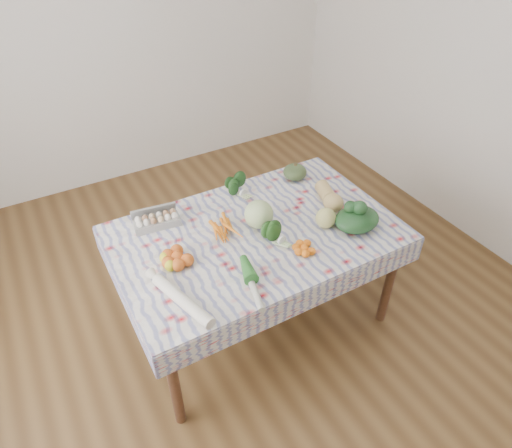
% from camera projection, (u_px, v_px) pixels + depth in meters
% --- Properties ---
extents(ground, '(4.50, 4.50, 0.00)m').
position_uv_depth(ground, '(256.00, 316.00, 3.17)').
color(ground, brown).
rests_on(ground, ground).
extents(wall_back, '(4.00, 0.04, 2.80)m').
position_uv_depth(wall_back, '(124.00, 26.00, 3.83)').
color(wall_back, white).
rests_on(wall_back, ground).
extents(dining_table, '(1.60, 1.00, 0.75)m').
position_uv_depth(dining_table, '(256.00, 242.00, 2.75)').
color(dining_table, brown).
rests_on(dining_table, ground).
extents(tablecloth, '(1.66, 1.06, 0.01)m').
position_uv_depth(tablecloth, '(256.00, 232.00, 2.70)').
color(tablecloth, silver).
rests_on(tablecloth, dining_table).
extents(egg_carton, '(0.29, 0.14, 0.07)m').
position_uv_depth(egg_carton, '(157.00, 221.00, 2.72)').
color(egg_carton, '#989894').
rests_on(egg_carton, tablecloth).
extents(carrot_bunch, '(0.27, 0.26, 0.04)m').
position_uv_depth(carrot_bunch, '(224.00, 230.00, 2.68)').
color(carrot_bunch, orange).
rests_on(carrot_bunch, tablecloth).
extents(kale_bunch, '(0.16, 0.15, 0.12)m').
position_uv_depth(kale_bunch, '(239.00, 187.00, 2.96)').
color(kale_bunch, '#183E15').
rests_on(kale_bunch, tablecloth).
extents(kabocha_squash, '(0.16, 0.16, 0.11)m').
position_uv_depth(kabocha_squash, '(295.00, 172.00, 3.12)').
color(kabocha_squash, '#3D512B').
rests_on(kabocha_squash, tablecloth).
extents(cabbage, '(0.22, 0.22, 0.17)m').
position_uv_depth(cabbage, '(259.00, 214.00, 2.69)').
color(cabbage, '#B6D286').
rests_on(cabbage, tablecloth).
extents(butternut_squash, '(0.19, 0.29, 0.12)m').
position_uv_depth(butternut_squash, '(329.00, 195.00, 2.89)').
color(butternut_squash, tan).
rests_on(butternut_squash, tablecloth).
extents(orange_cluster, '(0.27, 0.27, 0.08)m').
position_uv_depth(orange_cluster, '(177.00, 257.00, 2.47)').
color(orange_cluster, '#D75E1C').
rests_on(orange_cluster, tablecloth).
extents(broccoli, '(0.17, 0.17, 0.10)m').
position_uv_depth(broccoli, '(276.00, 235.00, 2.60)').
color(broccoli, '#204B18').
rests_on(broccoli, tablecloth).
extents(mandarin_cluster, '(0.19, 0.19, 0.05)m').
position_uv_depth(mandarin_cluster, '(304.00, 248.00, 2.55)').
color(mandarin_cluster, orange).
rests_on(mandarin_cluster, tablecloth).
extents(grapefruit, '(0.12, 0.12, 0.12)m').
position_uv_depth(grapefruit, '(326.00, 218.00, 2.70)').
color(grapefruit, '#C2BF67').
rests_on(grapefruit, tablecloth).
extents(spinach_bag, '(0.34, 0.31, 0.12)m').
position_uv_depth(spinach_bag, '(357.00, 219.00, 2.69)').
color(spinach_bag, '#173619').
rests_on(spinach_bag, tablecloth).
extents(daikon, '(0.18, 0.44, 0.06)m').
position_uv_depth(daikon, '(183.00, 300.00, 2.23)').
color(daikon, white).
rests_on(daikon, tablecloth).
extents(leek, '(0.12, 0.35, 0.04)m').
position_uv_depth(leek, '(252.00, 284.00, 2.34)').
color(leek, beige).
rests_on(leek, tablecloth).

